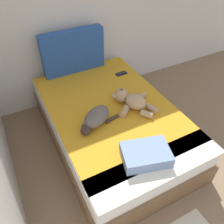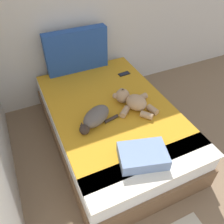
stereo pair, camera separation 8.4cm
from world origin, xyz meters
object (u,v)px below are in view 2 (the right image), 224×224
object	(u,v)px
throw_pillow	(143,156)
cat	(95,118)
cell_phone	(124,74)
bed	(112,125)
patterned_cushion	(77,51)
teddy_bear	(132,101)

from	to	relation	value
throw_pillow	cat	bearing A→B (deg)	108.24
cell_phone	throw_pillow	world-z (taller)	throw_pillow
bed	cell_phone	distance (m)	0.74
patterned_cushion	throw_pillow	size ratio (longest dim) A/B	1.97
bed	cell_phone	world-z (taller)	cell_phone
patterned_cushion	cell_phone	world-z (taller)	patterned_cushion
cell_phone	throw_pillow	bearing A→B (deg)	-110.50
teddy_bear	throw_pillow	bearing A→B (deg)	-111.35
patterned_cushion	bed	bearing A→B (deg)	-85.41
patterned_cushion	cat	size ratio (longest dim) A/B	1.80
cat	cell_phone	world-z (taller)	cat
bed	patterned_cushion	distance (m)	1.05
bed	throw_pillow	size ratio (longest dim) A/B	4.97
bed	cat	size ratio (longest dim) A/B	4.54
cat	cell_phone	xyz separation A→B (m)	(0.67, 0.68, -0.07)
bed	cat	bearing A→B (deg)	-151.36
throw_pillow	cell_phone	bearing A→B (deg)	69.50
patterned_cushion	teddy_bear	distance (m)	1.02
teddy_bear	throw_pillow	size ratio (longest dim) A/B	1.29
cat	cell_phone	bearing A→B (deg)	45.58
teddy_bear	cell_phone	size ratio (longest dim) A/B	3.38
cell_phone	patterned_cushion	bearing A→B (deg)	144.24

